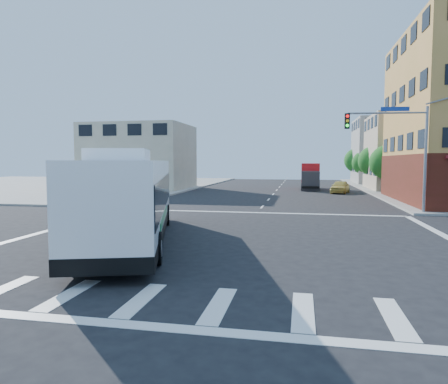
# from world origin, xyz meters

# --- Properties ---
(ground) EXTENTS (120.00, 120.00, 0.00)m
(ground) POSITION_xyz_m (0.00, 0.00, 0.00)
(ground) COLOR black
(ground) RESTS_ON ground
(sidewalk_nw) EXTENTS (50.00, 50.00, 0.15)m
(sidewalk_nw) POSITION_xyz_m (-35.00, 35.00, 0.07)
(sidewalk_nw) COLOR gray
(sidewalk_nw) RESTS_ON ground
(building_east_near) EXTENTS (12.06, 10.06, 9.00)m
(building_east_near) POSITION_xyz_m (16.98, 33.98, 4.51)
(building_east_near) COLOR tan
(building_east_near) RESTS_ON ground
(building_east_far) EXTENTS (12.06, 10.06, 10.00)m
(building_east_far) POSITION_xyz_m (16.98, 47.98, 5.01)
(building_east_far) COLOR gray
(building_east_far) RESTS_ON ground
(building_west) EXTENTS (12.06, 10.06, 8.00)m
(building_west) POSITION_xyz_m (-17.02, 29.98, 4.01)
(building_west) COLOR beige
(building_west) RESTS_ON ground
(signal_mast_ne) EXTENTS (7.91, 1.13, 8.07)m
(signal_mast_ne) POSITION_xyz_m (9.08, 10.62, 4.98)
(signal_mast_ne) COLOR gray
(signal_mast_ne) RESTS_ON ground
(street_tree_a) EXTENTS (3.60, 3.60, 5.53)m
(street_tree_a) POSITION_xyz_m (11.90, 27.92, 3.59)
(street_tree_a) COLOR #3D2516
(street_tree_a) RESTS_ON ground
(street_tree_b) EXTENTS (3.80, 3.80, 5.79)m
(street_tree_b) POSITION_xyz_m (11.90, 35.92, 3.75)
(street_tree_b) COLOR #3D2516
(street_tree_b) RESTS_ON ground
(street_tree_c) EXTENTS (3.40, 3.40, 5.29)m
(street_tree_c) POSITION_xyz_m (11.90, 43.92, 3.46)
(street_tree_c) COLOR #3D2516
(street_tree_c) RESTS_ON ground
(street_tree_d) EXTENTS (4.00, 4.00, 6.03)m
(street_tree_d) POSITION_xyz_m (11.90, 51.92, 3.88)
(street_tree_d) COLOR #3D2516
(street_tree_d) RESTS_ON ground
(transit_bus) EXTENTS (6.53, 13.37, 3.89)m
(transit_bus) POSITION_xyz_m (-4.27, -1.15, 1.90)
(transit_bus) COLOR black
(transit_bus) RESTS_ON ground
(box_truck) EXTENTS (2.19, 7.16, 3.21)m
(box_truck) POSITION_xyz_m (3.97, 33.08, 1.56)
(box_truck) COLOR #2A292F
(box_truck) RESTS_ON ground
(parked_car) EXTENTS (2.63, 4.37, 1.39)m
(parked_car) POSITION_xyz_m (7.06, 27.86, 0.70)
(parked_car) COLOR #DFC657
(parked_car) RESTS_ON ground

